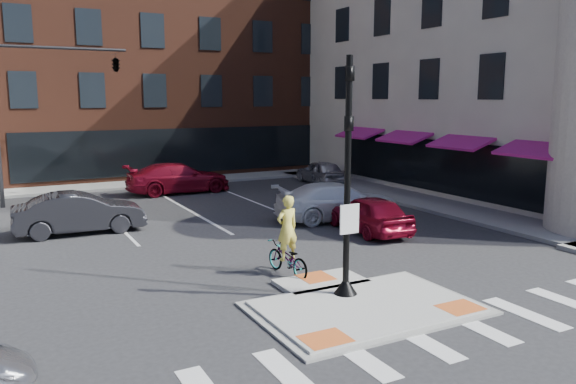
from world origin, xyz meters
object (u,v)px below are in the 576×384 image
red_sedan (369,214)px  bg_car_red (179,178)px  cyclist (287,248)px  bg_car_dark (80,213)px  bg_car_silver (321,172)px  white_pickup (338,201)px

red_sedan → bg_car_red: 12.75m
cyclist → bg_car_dark: bearing=-68.6°
bg_car_dark → red_sedan: bearing=-115.0°
red_sedan → cyclist: 6.13m
bg_car_silver → bg_car_red: bg_car_red is taller
red_sedan → bg_car_silver: size_ratio=1.01×
cyclist → bg_car_red: bearing=-103.2°
red_sedan → bg_car_dark: size_ratio=0.89×
bg_car_dark → bg_car_red: (6.04, 7.18, 0.03)m
red_sedan → bg_car_silver: red_sedan is taller
bg_car_dark → cyclist: 9.39m
bg_car_dark → white_pickup: bearing=-102.6°
bg_car_dark → cyclist: size_ratio=2.03×
white_pickup → cyclist: size_ratio=2.30×
red_sedan → white_pickup: (0.15, 2.40, 0.06)m
white_pickup → red_sedan: bearing=-174.3°
red_sedan → cyclist: cyclist is taller
bg_car_red → red_sedan: bearing=-163.3°
white_pickup → cyclist: bearing=145.5°
bg_car_dark → cyclist: (4.57, -8.20, 0.01)m
red_sedan → bg_car_dark: 11.00m
white_pickup → cyclist: cyclist is taller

